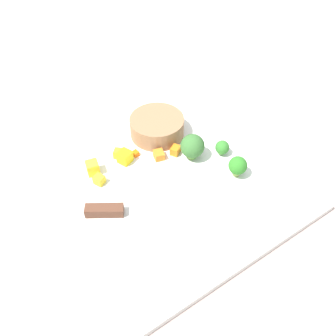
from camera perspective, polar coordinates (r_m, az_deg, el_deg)
ground_plane at (r=0.62m, az=0.00°, el=-1.41°), size 4.00×4.00×0.00m
cutting_board at (r=0.61m, az=0.00°, el=-1.03°), size 0.41×0.36×0.01m
prep_bowl at (r=0.67m, az=-1.78°, el=6.69°), size 0.10×0.10×0.04m
chef_knife at (r=0.55m, az=-1.63°, el=-6.89°), size 0.19×0.27×0.02m
carrot_dice_0 at (r=0.63m, az=1.19°, el=2.86°), size 0.02×0.02×0.01m
carrot_dice_1 at (r=0.64m, az=-5.24°, el=2.35°), size 0.01×0.01×0.01m
carrot_dice_2 at (r=0.63m, az=-1.48°, el=2.10°), size 0.02×0.02×0.01m
pepper_dice_0 at (r=0.61m, az=-12.01°, el=0.05°), size 0.02×0.02×0.02m
pepper_dice_1 at (r=0.62m, az=-6.95°, el=1.78°), size 0.03×0.03×0.02m
pepper_dice_2 at (r=0.63m, az=-8.02°, el=2.32°), size 0.02×0.02×0.01m
pepper_dice_3 at (r=0.60m, az=-11.01°, el=-1.87°), size 0.02×0.02×0.02m
broccoli_floret_0 at (r=0.64m, az=8.71°, el=3.27°), size 0.03×0.03×0.03m
broccoli_floret_1 at (r=0.62m, az=3.95°, el=3.49°), size 0.04×0.04×0.05m
broccoli_floret_2 at (r=0.60m, az=11.14°, el=0.35°), size 0.03×0.03×0.04m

